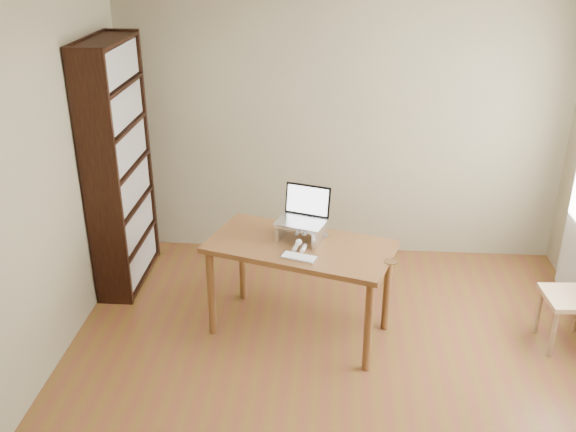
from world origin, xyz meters
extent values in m
cube|color=brown|center=(0.00, 0.00, -0.01)|extent=(4.00, 4.50, 0.02)
cube|color=#87775B|center=(0.00, 2.26, 1.30)|extent=(4.00, 0.02, 2.60)
cube|color=#87775B|center=(-2.01, 0.00, 1.30)|extent=(0.02, 4.50, 2.60)
cube|color=black|center=(-1.84, 1.12, 1.05)|extent=(0.30, 0.04, 2.10)
cube|color=black|center=(-1.84, 1.98, 1.05)|extent=(0.30, 0.04, 2.10)
cube|color=black|center=(-1.98, 1.55, 1.05)|extent=(0.02, 0.90, 2.10)
cube|color=black|center=(-1.84, 1.55, 0.03)|extent=(0.30, 0.84, 0.02)
cube|color=black|center=(-1.81, 1.55, 0.20)|extent=(0.20, 0.78, 0.28)
cube|color=black|center=(-1.84, 1.55, 0.37)|extent=(0.30, 0.84, 0.03)
cube|color=black|center=(-1.81, 1.55, 0.54)|extent=(0.20, 0.78, 0.28)
cube|color=black|center=(-1.84, 1.55, 0.71)|extent=(0.30, 0.84, 0.02)
cube|color=black|center=(-1.81, 1.55, 0.88)|extent=(0.20, 0.78, 0.28)
cube|color=black|center=(-1.84, 1.55, 1.05)|extent=(0.30, 0.84, 0.02)
cube|color=black|center=(-1.81, 1.55, 1.22)|extent=(0.20, 0.78, 0.28)
cube|color=black|center=(-1.84, 1.55, 1.39)|extent=(0.30, 0.84, 0.02)
cube|color=black|center=(-1.81, 1.55, 1.56)|extent=(0.20, 0.78, 0.28)
cube|color=black|center=(-1.84, 1.55, 1.73)|extent=(0.30, 0.84, 0.02)
cube|color=black|center=(-1.81, 1.55, 1.90)|extent=(0.20, 0.78, 0.28)
cube|color=black|center=(-1.84, 1.55, 2.07)|extent=(0.30, 0.84, 0.03)
cube|color=brown|center=(-0.29, 0.84, 0.73)|extent=(1.48, 1.04, 0.04)
cylinder|color=brown|center=(-0.90, 1.12, 0.35)|extent=(0.06, 0.06, 0.71)
cylinder|color=brown|center=(0.32, 1.12, 0.35)|extent=(0.06, 0.06, 0.71)
cylinder|color=brown|center=(-0.90, 0.57, 0.35)|extent=(0.06, 0.06, 0.71)
cylinder|color=brown|center=(0.32, 0.57, 0.35)|extent=(0.06, 0.06, 0.71)
cube|color=silver|center=(-0.43, 0.92, 0.81)|extent=(0.03, 0.25, 0.12)
cube|color=silver|center=(-0.14, 0.92, 0.81)|extent=(0.03, 0.25, 0.12)
cube|color=silver|center=(-0.29, 0.92, 0.88)|extent=(0.32, 0.25, 0.01)
cube|color=silver|center=(-0.29, 0.92, 0.89)|extent=(0.41, 0.34, 0.02)
cube|color=black|center=(-0.29, 1.07, 1.01)|extent=(0.35, 0.15, 0.23)
cube|color=white|center=(-0.29, 1.06, 1.01)|extent=(0.32, 0.13, 0.20)
cube|color=silver|center=(-0.28, 0.62, 0.76)|extent=(0.28, 0.18, 0.02)
cube|color=white|center=(-0.28, 0.62, 0.77)|extent=(0.25, 0.16, 0.00)
cylinder|color=brown|center=(0.36, 0.62, 0.75)|extent=(0.10, 0.10, 0.01)
ellipsoid|color=#433D35|center=(-0.26, 0.95, 0.82)|extent=(0.18, 0.40, 0.14)
ellipsoid|color=#433D35|center=(-0.26, 1.06, 0.81)|extent=(0.16, 0.17, 0.13)
ellipsoid|color=#433D35|center=(-0.26, 0.76, 0.84)|extent=(0.10, 0.10, 0.10)
ellipsoid|color=white|center=(-0.26, 0.80, 0.80)|extent=(0.09, 0.09, 0.08)
sphere|color=white|center=(-0.26, 0.73, 0.82)|extent=(0.05, 0.05, 0.05)
cone|color=#433D35|center=(-0.28, 0.77, 0.88)|extent=(0.03, 0.04, 0.04)
cone|color=#433D35|center=(-0.23, 0.77, 0.88)|extent=(0.03, 0.04, 0.04)
cylinder|color=white|center=(-0.29, 0.75, 0.77)|extent=(0.03, 0.09, 0.03)
cylinder|color=white|center=(-0.23, 0.75, 0.77)|extent=(0.03, 0.09, 0.03)
cylinder|color=#433D35|center=(-0.17, 1.08, 0.77)|extent=(0.14, 0.21, 0.03)
cube|color=tan|center=(1.70, 0.81, 0.40)|extent=(0.40, 0.40, 0.04)
cylinder|color=tan|center=(1.55, 0.66, 0.20)|extent=(0.04, 0.04, 0.40)
cylinder|color=tan|center=(1.55, 0.96, 0.20)|extent=(0.04, 0.04, 0.40)
camera|label=1|loc=(-0.07, -3.33, 2.89)|focal=40.00mm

